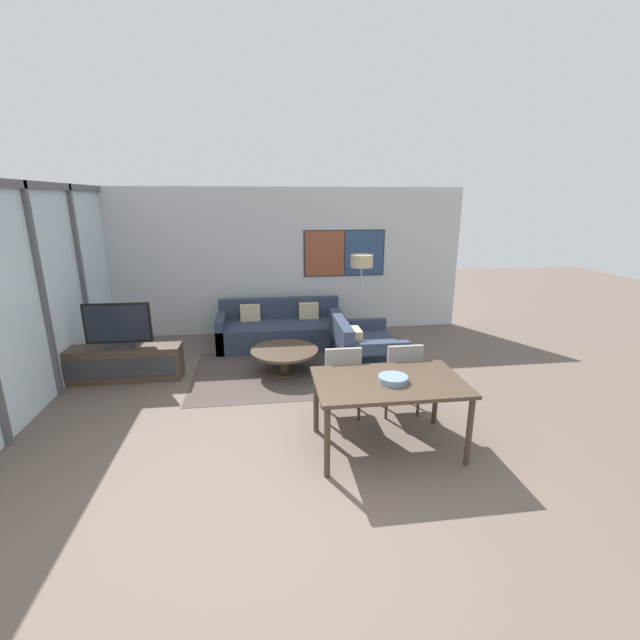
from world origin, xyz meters
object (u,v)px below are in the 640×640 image
object	(u,v)px
dining_table	(389,387)
dining_chair_left	(341,378)
sofa_side	(361,350)
television	(118,326)
coffee_table	(285,355)
dining_chair_centre	(401,375)
sofa_main	(280,330)
tv_console	(123,363)
floor_lamp	(362,267)
fruit_bowl	(393,379)

from	to	relation	value
dining_table	dining_chair_left	xyz separation A→B (m)	(-0.37, 0.71, -0.19)
sofa_side	dining_chair_left	size ratio (longest dim) A/B	1.45
television	coffee_table	distance (m)	2.43
coffee_table	dining_chair_centre	size ratio (longest dim) A/B	1.10
sofa_main	dining_chair_centre	distance (m)	3.19
television	sofa_side	xyz separation A→B (m)	(3.58, 0.04, -0.56)
sofa_main	sofa_side	world-z (taller)	same
tv_console	television	bearing A→B (deg)	90.00
coffee_table	dining_chair_centre	xyz separation A→B (m)	(1.34, -1.48, 0.23)
tv_console	dining_chair_left	xyz separation A→B (m)	(2.97, -1.55, 0.26)
coffee_table	dining_chair_left	world-z (taller)	dining_chair_left
sofa_side	sofa_main	bearing A→B (deg)	43.22
sofa_main	tv_console	bearing A→B (deg)	-150.70
television	dining_chair_centre	xyz separation A→B (m)	(3.71, -1.55, -0.32)
sofa_side	dining_chair_left	bearing A→B (deg)	158.92
television	sofa_side	bearing A→B (deg)	0.64
tv_console	dining_chair_left	world-z (taller)	dining_chair_left
dining_table	floor_lamp	world-z (taller)	floor_lamp
tv_console	dining_chair_left	distance (m)	3.36
sofa_main	coffee_table	xyz separation A→B (m)	(0.00, -1.40, 0.02)
sofa_main	floor_lamp	distance (m)	1.87
coffee_table	dining_chair_centre	distance (m)	2.01
television	coffee_table	xyz separation A→B (m)	(2.37, -0.07, -0.54)
fruit_bowl	sofa_side	bearing A→B (deg)	84.74
sofa_side	dining_table	bearing A→B (deg)	173.97
dining_table	dining_chair_centre	xyz separation A→B (m)	(0.37, 0.71, -0.19)
tv_console	television	size ratio (longest dim) A/B	1.81
tv_console	sofa_side	size ratio (longest dim) A/B	1.23
television	dining_chair_centre	bearing A→B (deg)	-22.69
tv_console	dining_chair_centre	bearing A→B (deg)	-22.67
coffee_table	dining_table	xyz separation A→B (m)	(0.97, -2.19, 0.41)
sofa_side	coffee_table	xyz separation A→B (m)	(-1.21, -0.11, 0.02)
dining_chair_left	floor_lamp	distance (m)	3.02
television	dining_chair_centre	world-z (taller)	television
sofa_side	floor_lamp	bearing A→B (deg)	-12.15
dining_chair_left	tv_console	bearing A→B (deg)	152.54
sofa_side	fruit_bowl	distance (m)	2.42
sofa_main	dining_table	size ratio (longest dim) A/B	1.45
dining_table	dining_chair_left	world-z (taller)	dining_chair_left
fruit_bowl	floor_lamp	bearing A→B (deg)	82.43
floor_lamp	coffee_table	bearing A→B (deg)	-139.10
coffee_table	dining_chair_left	size ratio (longest dim) A/B	1.10
dining_chair_left	fruit_bowl	xyz separation A→B (m)	(0.40, -0.76, 0.30)
dining_chair_centre	floor_lamp	xyz separation A→B (m)	(0.12, 2.75, 0.91)
television	dining_chair_left	distance (m)	3.37
television	dining_table	distance (m)	4.04
dining_chair_left	dining_chair_centre	size ratio (longest dim) A/B	1.00
tv_console	dining_chair_centre	distance (m)	4.03
television	floor_lamp	world-z (taller)	floor_lamp
television	sofa_side	size ratio (longest dim) A/B	0.68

